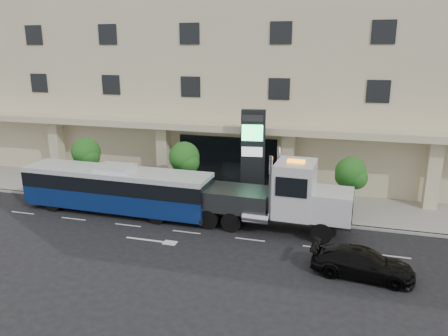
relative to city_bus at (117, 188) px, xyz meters
The scene contains 11 objects.
ground 6.04m from the city_bus, ahead, with size 120.00×120.00×0.00m, color black.
sidewalk 7.52m from the city_bus, 38.05° to the left, with size 120.00×6.00×0.15m, color gray.
curb 6.19m from the city_bus, 14.76° to the left, with size 120.00×0.30×0.15m, color gray.
convention_center 18.03m from the city_bus, 68.86° to the left, with size 60.00×17.60×20.00m.
tree_left 5.41m from the city_bus, 143.41° to the left, with size 2.27×2.20×4.22m.
tree_mid 5.16m from the city_bus, 39.30° to the left, with size 2.28×2.20×4.38m.
tree_right 15.68m from the city_bus, 11.50° to the left, with size 2.10×2.00×4.04m.
city_bus is the anchor object (origin of this frame).
tow_truck 11.11m from the city_bus, ahead, with size 11.00×3.07×5.00m.
black_sedan 16.71m from the city_bus, 16.11° to the right, with size 2.02×4.98×1.44m, color black.
signage_pylon 9.68m from the city_bus, 25.47° to the left, with size 1.74×0.84×6.71m.
Camera 1 is at (8.95, -24.79, 10.96)m, focal length 35.00 mm.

